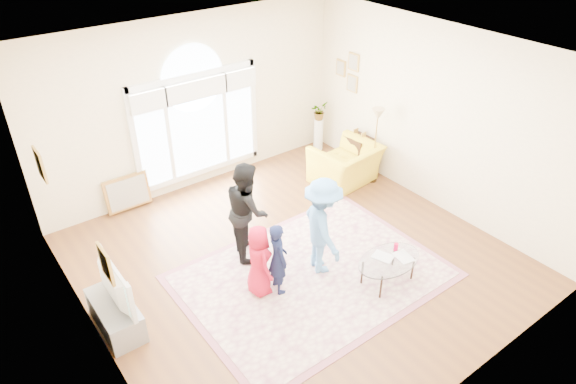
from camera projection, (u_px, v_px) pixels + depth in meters
ground at (295, 259)px, 8.04m from camera, size 6.00×6.00×0.00m
room_shell at (200, 109)px, 9.14m from camera, size 6.00×6.00×6.00m
area_rug at (312, 276)px, 7.69m from camera, size 3.60×2.60×0.02m
rug_border at (312, 276)px, 7.69m from camera, size 3.80×2.80×0.01m
tv_console at (116, 315)px, 6.73m from camera, size 0.45×1.00×0.42m
television at (109, 286)px, 6.47m from camera, size 0.17×1.04×0.60m
coffee_table at (389, 261)px, 7.38m from camera, size 1.04×0.66×0.54m
armchair at (345, 164)px, 9.85m from camera, size 1.28×1.14×0.77m
side_cabinet at (358, 153)px, 10.32m from camera, size 0.40×0.50×0.70m
floor_lamp at (377, 120)px, 9.41m from camera, size 0.26×0.26×1.51m
plant_pedestal at (318, 134)px, 11.06m from camera, size 0.20×0.20×0.70m
potted_plant at (319, 111)px, 10.77m from camera, size 0.43×0.40×0.38m
leaning_picture at (131, 209)px, 9.24m from camera, size 0.80×0.14×0.62m
child_red at (259, 260)px, 7.12m from camera, size 0.43×0.59×1.11m
child_navy at (278, 258)px, 7.15m from camera, size 0.35×0.46×1.12m
child_black at (247, 210)px, 7.75m from camera, size 0.84×0.94×1.59m
child_blue at (322, 226)px, 7.43m from camera, size 0.84×1.12×1.54m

